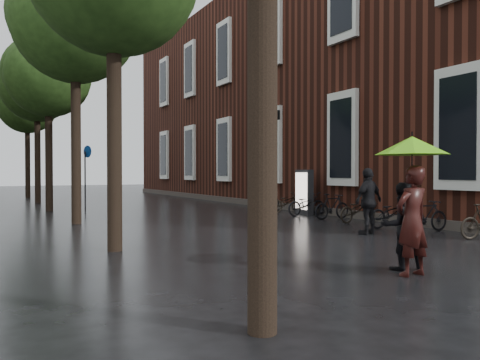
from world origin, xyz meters
TOP-DOWN VIEW (x-y plane):
  - brick_building at (10.47, 19.46)m, footprint 10.20×33.20m
  - street_trees at (-3.99, 15.91)m, footprint 4.33×34.03m
  - person_burgundy at (-0.37, 2.16)m, footprint 0.68×0.45m
  - person_black at (-0.14, 2.59)m, footprint 0.92×0.83m
  - lime_umbrella at (-0.19, 2.33)m, footprint 1.23×1.23m
  - pedestrian_walking at (2.74, 6.36)m, footprint 1.14×0.63m
  - parked_bicycles at (4.56, 9.48)m, footprint 2.15×10.92m
  - ad_lightbox at (4.83, 12.14)m, footprint 0.28×1.21m
  - lamp_post at (1.78, 9.57)m, footprint 0.19×0.19m
  - cycle_sign at (-2.73, 17.54)m, footprint 0.15×0.52m

SIDE VIEW (x-z plane):
  - parked_bicycles at x=4.56m, z-range -0.01..0.93m
  - person_black at x=-0.14m, z-range 0.00..1.54m
  - ad_lightbox at x=4.83m, z-range 0.00..1.82m
  - person_burgundy at x=-0.37m, z-range 0.00..1.84m
  - pedestrian_walking at x=2.74m, z-range 0.00..1.84m
  - cycle_sign at x=-2.73m, z-range 0.46..3.33m
  - lime_umbrella at x=-0.19m, z-range 1.28..3.08m
  - lamp_post at x=1.78m, z-range 0.40..4.14m
  - brick_building at x=10.47m, z-range -0.01..11.99m
  - street_trees at x=-3.99m, z-range 1.88..10.79m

